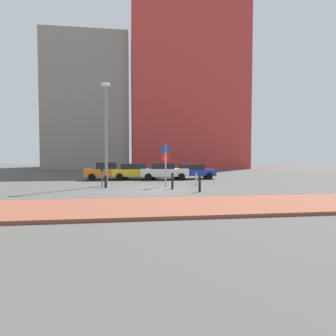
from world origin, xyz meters
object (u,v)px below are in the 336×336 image
Objects in this scene: parked_car_yellow at (134,171)px; parked_car_white at (164,171)px; traffic_bollard_mid at (172,181)px; parked_car_orange at (108,171)px; parked_car_blue at (192,171)px; parking_sign_post at (166,161)px; traffic_bollard_near at (106,182)px; street_lamp at (106,126)px; traffic_bollard_far at (196,179)px; traffic_bollard_edge at (200,184)px; parking_meter at (102,174)px.

parked_car_white reaches higher than parked_car_yellow.
traffic_bollard_mid is (2.36, -8.00, -0.24)m from parked_car_yellow.
parked_car_orange reaches higher than parked_car_blue.
parking_sign_post is at bearing -95.62° from parked_car_white.
traffic_bollard_near is at bearing -107.31° from parked_car_yellow.
parking_sign_post is 3.41× the size of traffic_bollard_near.
parked_car_white is 7.75m from street_lamp.
street_lamp is (0.25, -5.43, 3.59)m from parked_car_orange.
parking_sign_post is (-0.58, -5.88, 1.09)m from parked_car_white.
traffic_bollard_far is (6.53, 0.65, 0.04)m from traffic_bollard_near.
parked_car_blue is 7.28m from parking_sign_post.
street_lamp reaches higher than traffic_bollard_near.
parked_car_orange is at bearing 122.64° from traffic_bollard_edge.
traffic_bollard_near is at bearing -138.51° from parked_car_blue.
parked_car_white is 9.20m from traffic_bollard_edge.
parking_meter is at bearing -136.70° from parked_car_white.
parking_sign_post is 4.80m from parking_meter.
parked_car_orange is 1.00× the size of parked_car_blue.
parking_meter is (-4.58, 1.02, -0.99)m from parking_sign_post.
parked_car_blue reaches higher than parking_meter.
parking_sign_post is at bearing -54.97° from parked_car_orange.
parked_car_orange is 6.80m from traffic_bollard_near.
parked_car_orange reaches higher than parked_car_yellow.
traffic_bollard_far is (1.74, -5.56, -0.32)m from parked_car_white.
parked_car_white is 4.70× the size of traffic_bollard_far.
street_lamp is 8.31m from traffic_bollard_edge.
parked_car_orange is 1.01× the size of parked_car_yellow.
traffic_bollard_near is (-4.79, -6.20, -0.35)m from parked_car_white.
parked_car_blue is 10.10m from traffic_bollard_near.
parked_car_blue is at bearing 68.74° from traffic_bollard_mid.
traffic_bollard_mid is (-0.34, -7.50, -0.25)m from parked_car_white.
traffic_bollard_edge is at bearing -68.38° from parked_car_yellow.
street_lamp is at bearing -87.31° from parked_car_orange.
parked_car_white is 2.81m from parked_car_blue.
parking_meter reaches higher than traffic_bollard_near.
parked_car_white is 5.83m from traffic_bollard_far.
parking_sign_post is at bearing 98.37° from traffic_bollard_mid.
parking_sign_post is at bearing -71.59° from parked_car_yellow.
parking_meter reaches higher than traffic_bollard_far.
street_lamp reaches higher than traffic_bollard_edge.
parking_meter is at bearing -146.02° from parked_car_blue.
street_lamp reaches higher than parked_car_blue.
traffic_bollard_edge is (1.69, -3.25, -1.38)m from parking_sign_post.
parking_meter is at bearing 174.26° from traffic_bollard_far.
parking_meter is 7.60m from traffic_bollard_edge.
parked_car_yellow reaches higher than parking_meter.
parked_car_white reaches higher than traffic_bollard_mid.
parked_car_orange is 5.04× the size of traffic_bollard_near.
parking_meter is at bearing 151.28° from traffic_bollard_mid.
traffic_bollard_edge is at bearing -99.76° from parked_car_blue.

